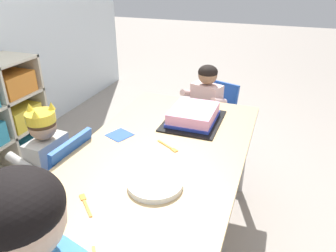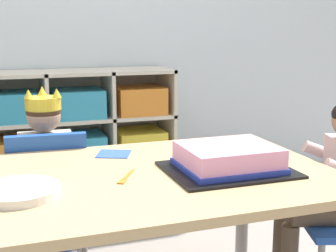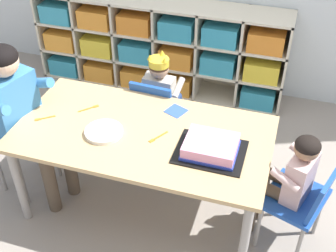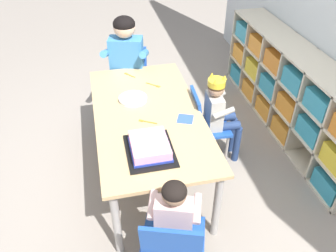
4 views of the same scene
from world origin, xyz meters
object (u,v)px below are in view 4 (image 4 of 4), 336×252
at_px(child_with_crown, 219,109).
at_px(classroom_chair_adult_side, 129,76).
at_px(fork_by_napkin, 154,85).
at_px(fork_scattered_mid_table, 129,75).
at_px(birthday_cake_on_tray, 150,147).
at_px(classroom_chair_blue, 205,123).
at_px(fork_at_table_front_edge, 146,122).
at_px(adult_helper_seated, 126,63).
at_px(classroom_chair_guest_side, 173,242).
at_px(activity_table, 148,121).
at_px(guest_at_table_side, 175,214).
at_px(paper_plate_stack, 133,99).

distance_m(child_with_crown, classroom_chair_adult_side, 1.02).
relative_size(fork_by_napkin, fork_scattered_mid_table, 1.03).
bearing_deg(classroom_chair_adult_side, birthday_cake_on_tray, -75.94).
relative_size(classroom_chair_blue, fork_at_table_front_edge, 5.32).
height_order(adult_helper_seated, fork_scattered_mid_table, adult_helper_seated).
bearing_deg(classroom_chair_adult_side, classroom_chair_guest_side, -74.86).
relative_size(classroom_chair_guest_side, fork_by_napkin, 5.83).
distance_m(activity_table, adult_helper_seated, 0.77).
distance_m(guest_at_table_side, birthday_cake_on_tray, 0.47).
xyz_separation_m(adult_helper_seated, fork_at_table_front_edge, (0.86, 0.04, -0.05)).
distance_m(birthday_cake_on_tray, fork_by_napkin, 0.84).
height_order(birthday_cake_on_tray, fork_at_table_front_edge, birthday_cake_on_tray).
relative_size(guest_at_table_side, fork_by_napkin, 7.23).
height_order(guest_at_table_side, birthday_cake_on_tray, guest_at_table_side).
bearing_deg(fork_at_table_front_edge, adult_helper_seated, 123.12).
xyz_separation_m(classroom_chair_blue, birthday_cake_on_tray, (0.50, -0.55, 0.26)).
relative_size(classroom_chair_adult_side, classroom_chair_guest_side, 1.12).
bearing_deg(classroom_chair_blue, paper_plate_stack, 81.35).
height_order(activity_table, fork_scattered_mid_table, fork_scattered_mid_table).
distance_m(child_with_crown, paper_plate_stack, 0.70).
bearing_deg(activity_table, classroom_chair_blue, 99.75).
relative_size(classroom_chair_adult_side, fork_by_napkin, 6.54).
distance_m(adult_helper_seated, fork_by_napkin, 0.41).
bearing_deg(activity_table, paper_plate_stack, -158.76).
bearing_deg(paper_plate_stack, guest_at_table_side, 4.15).
bearing_deg(fork_by_napkin, classroom_chair_guest_side, 126.00).
xyz_separation_m(birthday_cake_on_tray, paper_plate_stack, (-0.63, -0.02, -0.02)).
relative_size(paper_plate_stack, fork_scattered_mid_table, 2.06).
height_order(adult_helper_seated, birthday_cake_on_tray, adult_helper_seated).
height_order(adult_helper_seated, paper_plate_stack, adult_helper_seated).
bearing_deg(fork_by_napkin, classroom_chair_blue, -177.65).
relative_size(classroom_chair_guest_side, fork_at_table_front_edge, 5.12).
bearing_deg(paper_plate_stack, classroom_chair_blue, 77.74).
relative_size(activity_table, classroom_chair_guest_side, 2.31).
bearing_deg(birthday_cake_on_tray, classroom_chair_guest_side, 2.51).
height_order(fork_at_table_front_edge, fork_scattered_mid_table, same).
height_order(guest_at_table_side, fork_by_napkin, guest_at_table_side).
distance_m(child_with_crown, fork_by_napkin, 0.58).
relative_size(classroom_chair_adult_side, guest_at_table_side, 0.90).
distance_m(classroom_chair_guest_side, birthday_cake_on_tray, 0.60).
height_order(birthday_cake_on_tray, fork_scattered_mid_table, birthday_cake_on_tray).
distance_m(child_with_crown, guest_at_table_side, 1.12).
distance_m(classroom_chair_adult_side, birthday_cake_on_tray, 1.30).
distance_m(activity_table, birthday_cake_on_tray, 0.44).
height_order(paper_plate_stack, fork_by_napkin, paper_plate_stack).
xyz_separation_m(classroom_chair_adult_side, birthday_cake_on_tray, (1.29, -0.03, 0.19)).
distance_m(classroom_chair_blue, classroom_chair_adult_side, 0.95).
bearing_deg(adult_helper_seated, guest_at_table_side, -72.66).
xyz_separation_m(child_with_crown, fork_at_table_front_edge, (0.18, -0.63, 0.11)).
height_order(classroom_chair_adult_side, classroom_chair_guest_side, classroom_chair_adult_side).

